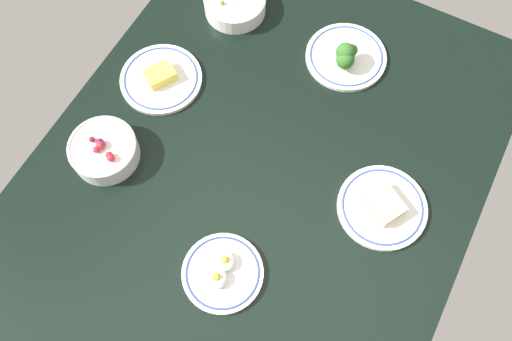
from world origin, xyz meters
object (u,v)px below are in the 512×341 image
plate_eggs (222,272)px  plate_broccoli (346,56)px  plate_cheese (161,78)px  bowl_berries (104,150)px  bowl_peas (235,4)px  plate_sandwich (383,207)px

plate_eggs → plate_broccoli: plate_broccoli is taller
plate_cheese → plate_broccoli: plate_broccoli is taller
plate_eggs → plate_cheese: bearing=-133.2°
bowl_berries → plate_broccoli: bearing=143.1°
plate_cheese → plate_broccoli: 48.44cm
plate_eggs → bowl_berries: bearing=-107.0°
bowl_peas → plate_cheese: 29.68cm
plate_sandwich → plate_eggs: bearing=-39.1°
bowl_peas → plate_broccoli: size_ratio=0.79×
plate_sandwich → bowl_berries: size_ratio=1.28×
plate_sandwich → plate_broccoli: (-33.71, -24.63, 0.79)cm
plate_eggs → plate_broccoli: (-64.60, 0.51, 0.86)cm
plate_broccoli → plate_sandwich: bearing=36.2°
plate_eggs → bowl_berries: 40.86cm
plate_sandwich → plate_broccoli: size_ratio=0.98×
bowl_peas → bowl_berries: (53.68, -5.91, 0.39)cm
bowl_peas → plate_eggs: size_ratio=0.93×
plate_eggs → plate_broccoli: bearing=179.5°
plate_cheese → plate_eggs: bearing=46.8°
bowl_peas → plate_sandwich: bowl_peas is taller
bowl_berries → plate_broccoli: size_ratio=0.77×
plate_sandwich → plate_eggs: size_ratio=1.15×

